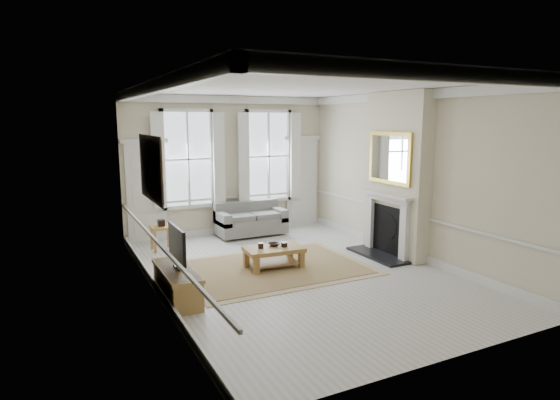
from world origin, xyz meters
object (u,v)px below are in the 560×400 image
side_table (161,231)px  coffee_table (274,251)px  sofa (250,221)px  tv_stand (177,284)px

side_table → coffee_table: size_ratio=0.47×
sofa → side_table: sofa is taller
sofa → coffee_table: 2.72m
sofa → side_table: bearing=-169.8°
sofa → tv_stand: size_ratio=1.19×
side_table → tv_stand: side_table is taller
sofa → coffee_table: sofa is taller
coffee_table → tv_stand: size_ratio=0.82×
sofa → tv_stand: (-2.68, -3.38, -0.10)m
sofa → side_table: 2.30m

